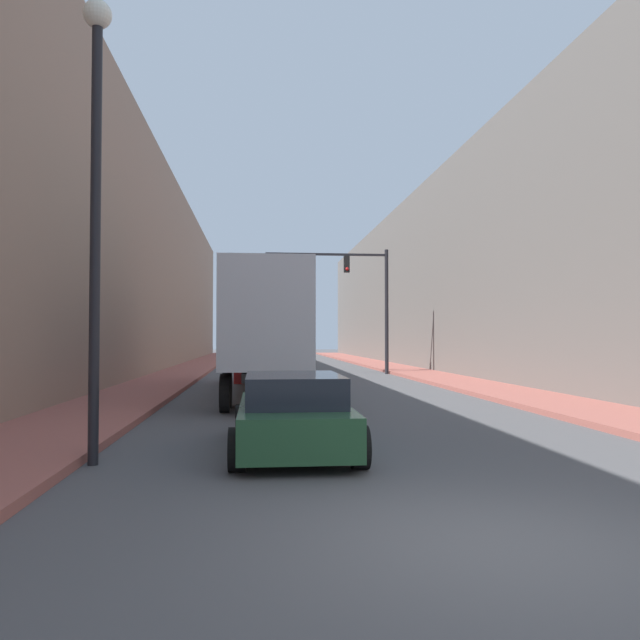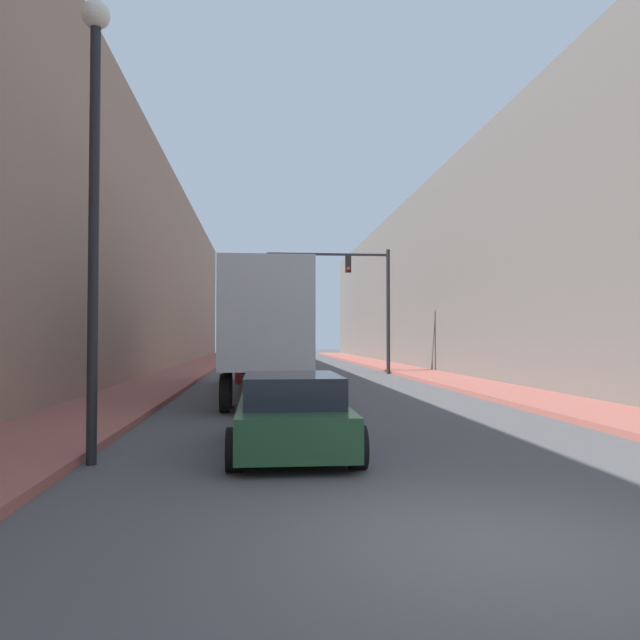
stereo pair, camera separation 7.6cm
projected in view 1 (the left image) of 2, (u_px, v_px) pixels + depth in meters
The scene contains 9 objects.
ground_plane at pixel (498, 546), 5.78m from camera, with size 200.00×200.00×0.00m, color #4C4C4F.
sidewalk_right at pixel (403, 370), 36.25m from camera, with size 2.70×80.00×0.15m.
sidewalk_left at pixel (186, 371), 35.00m from camera, with size 2.70×80.00×0.15m.
building_right at pixel (475, 276), 36.84m from camera, with size 6.00×80.00×11.22m.
building_left at pixel (108, 262), 34.75m from camera, with size 6.00×80.00×12.33m.
semi_truck at pixel (264, 328), 21.77m from camera, with size 2.41×13.55×4.00m.
sedan_car at pixel (293, 414), 10.69m from camera, with size 2.05×4.48×1.32m.
traffic_signal_gantry at pixel (359, 288), 33.52m from camera, with size 6.63×0.35×6.72m.
street_lamp at pixel (96, 167), 9.62m from camera, with size 0.44×0.44×7.19m.
Camera 1 is at (-2.23, -5.65, 1.94)m, focal length 35.00 mm.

